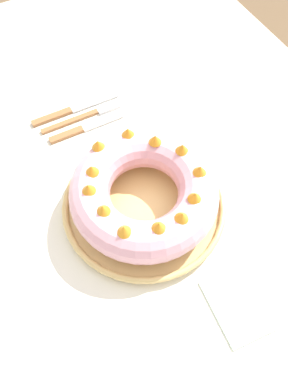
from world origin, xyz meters
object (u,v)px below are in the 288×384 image
bundt_cake (144,192)px  fork (87,115)px  serving_knife (70,111)px  serving_dish (144,205)px  napkin (237,305)px  cake_knife (81,129)px

bundt_cake → fork: 0.28m
bundt_cake → serving_knife: size_ratio=1.31×
bundt_cake → fork: bundt_cake is taller
serving_dish → serving_knife: serving_dish is taller
serving_dish → bundt_cake: size_ratio=1.15×
fork → serving_knife: (-0.03, -0.03, -0.00)m
fork → serving_knife: size_ratio=0.90×
bundt_cake → serving_knife: bundt_cake is taller
serving_knife → napkin: serving_knife is taller
cake_knife → serving_knife: bearing=177.5°
fork → cake_knife: cake_knife is taller
serving_knife → cake_knife: (0.06, 0.00, -0.00)m
bundt_cake → napkin: size_ratio=2.27×
bundt_cake → napkin: bundt_cake is taller
serving_dish → bundt_cake: bundt_cake is taller
napkin → serving_knife: bearing=-170.7°
serving_knife → fork: bearing=39.9°
cake_knife → napkin: bearing=5.5°
fork → napkin: fork is taller
serving_knife → napkin: bearing=6.0°
fork → napkin: bearing=11.7°
fork → serving_knife: serving_knife is taller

